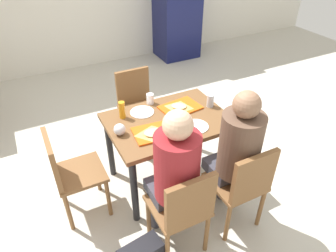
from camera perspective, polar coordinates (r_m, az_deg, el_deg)
ground_plane at (r=3.20m, az=0.00°, el=-9.78°), size 10.00×10.00×0.02m
main_table at (r=2.79m, az=0.00°, el=-0.53°), size 1.07×0.77×0.73m
chair_near_left at (r=2.28m, az=2.82°, el=-14.96°), size 0.40×0.40×0.85m
chair_near_right at (r=2.51m, az=13.71°, el=-10.30°), size 0.40×0.40×0.85m
chair_far_side at (r=3.45m, az=-5.80°, el=4.43°), size 0.40×0.40×0.85m
chair_left_end at (r=2.68m, az=-18.01°, el=-7.87°), size 0.40×0.40×0.85m
person_in_red at (r=2.19m, az=1.19°, el=-8.31°), size 0.32×0.42×1.26m
person_in_brown_jacket at (r=2.43m, az=12.47°, el=-4.17°), size 0.32×0.42×1.26m
tray_red_near at (r=2.56m, az=-2.38°, el=-1.15°), size 0.38×0.29×0.02m
tray_red_far at (r=2.89m, az=2.29°, el=3.45°), size 0.39×0.30×0.02m
paper_plate_center at (r=2.84m, az=-4.84°, el=2.60°), size 0.22×0.22×0.01m
paper_plate_near_edge at (r=2.65m, az=5.18°, el=-0.07°), size 0.22×0.22×0.01m
pizza_slice_a at (r=2.52m, az=-2.62°, el=-1.31°), size 0.28×0.23×0.02m
pizza_slice_b at (r=2.87m, az=2.04°, el=3.64°), size 0.26×0.25×0.02m
plastic_cup_a at (r=2.95m, az=-3.35°, el=5.07°), size 0.07×0.07×0.10m
plastic_cup_b at (r=2.48m, az=3.96°, el=-1.37°), size 0.07×0.07×0.10m
soda_can at (r=2.92m, az=7.86°, el=4.68°), size 0.07×0.07×0.12m
condiment_bottle at (r=2.74m, az=-8.52°, el=2.97°), size 0.06×0.06×0.16m
foil_bundle at (r=2.55m, az=-8.97°, el=-0.64°), size 0.10×0.10×0.10m
drink_fridge at (r=5.70m, az=1.71°, el=21.92°), size 0.70×0.60×1.90m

